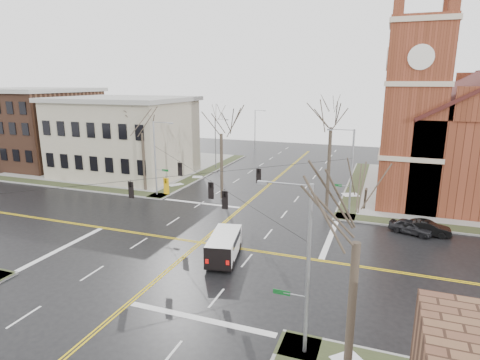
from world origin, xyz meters
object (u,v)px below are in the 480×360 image
(parked_car_a, at_px, (411,227))
(parked_car_b, at_px, (427,228))
(tree_nw_near, at_px, (221,129))
(tree_se, at_px, (357,231))
(church, at_px, (480,127))
(signal_pole_se, at_px, (305,266))
(tree_nw_far, at_px, (142,129))
(signal_pole_ne, at_px, (350,171))
(cargo_van, at_px, (225,244))
(streetlight_north_a, at_px, (216,142))
(tree_ne, at_px, (331,122))
(signal_pole_nw, at_px, (156,156))
(streetlight_north_b, at_px, (256,128))

(parked_car_a, relative_size, parked_car_b, 0.94)
(tree_nw_near, bearing_deg, tree_se, -57.35)
(tree_se, bearing_deg, church, 74.21)
(signal_pole_se, height_order, tree_nw_far, tree_nw_far)
(signal_pole_ne, height_order, tree_nw_far, tree_nw_far)
(cargo_van, bearing_deg, signal_pole_ne, 47.75)
(tree_nw_near, bearing_deg, church, 23.01)
(streetlight_north_a, bearing_deg, tree_nw_near, -64.33)
(tree_ne, bearing_deg, signal_pole_nw, -176.24)
(church, bearing_deg, signal_pole_se, -110.33)
(signal_pole_se, bearing_deg, tree_nw_far, 136.11)
(signal_pole_ne, xyz_separation_m, parked_car_a, (6.02, -2.79, -4.30))
(signal_pole_ne, height_order, signal_pole_se, same)
(tree_nw_near, bearing_deg, signal_pole_nw, -170.46)
(signal_pole_nw, distance_m, tree_nw_near, 8.76)
(signal_pole_se, xyz_separation_m, tree_nw_far, (-25.42, 24.46, 3.02))
(tree_se, bearing_deg, signal_pole_nw, 134.62)
(signal_pole_nw, bearing_deg, parked_car_b, -5.03)
(parked_car_a, distance_m, tree_se, 24.11)
(parked_car_a, bearing_deg, cargo_van, 146.79)
(signal_pole_nw, bearing_deg, tree_nw_far, 152.34)
(signal_pole_ne, height_order, tree_ne, tree_ne)
(streetlight_north_a, distance_m, cargo_van, 33.32)
(parked_car_a, xyz_separation_m, tree_se, (-3.53, -22.68, 7.37))
(church, xyz_separation_m, parked_car_a, (-7.42, -16.07, -7.78))
(streetlight_north_b, bearing_deg, tree_nw_near, -78.29)
(tree_nw_near, bearing_deg, cargo_van, -66.40)
(streetlight_north_b, bearing_deg, signal_pole_ne, -58.95)
(streetlight_north_b, distance_m, tree_nw_far, 35.39)
(church, xyz_separation_m, tree_nw_near, (-28.13, -11.95, -0.06))
(signal_pole_nw, height_order, tree_ne, tree_ne)
(signal_pole_se, xyz_separation_m, tree_se, (2.49, -2.47, 3.08))
(church, relative_size, tree_se, 2.48)
(streetlight_north_a, bearing_deg, parked_car_a, -34.57)
(signal_pole_ne, height_order, cargo_van, signal_pole_ne)
(signal_pole_se, xyz_separation_m, tree_ne, (-2.31, 24.34, 4.73))
(streetlight_north_a, bearing_deg, signal_pole_nw, -92.32)
(signal_pole_se, height_order, streetlight_north_b, signal_pole_se)
(signal_pole_nw, distance_m, parked_car_a, 29.12)
(streetlight_north_a, height_order, tree_ne, tree_ne)
(tree_se, bearing_deg, tree_nw_near, 122.65)
(church, relative_size, tree_ne, 2.05)
(signal_pole_ne, distance_m, signal_pole_se, 23.00)
(tree_se, bearing_deg, streetlight_north_b, 111.54)
(cargo_van, distance_m, tree_se, 17.31)
(cargo_van, relative_size, tree_nw_near, 0.48)
(tree_ne, bearing_deg, church, 37.19)
(signal_pole_se, relative_size, streetlight_north_b, 1.12)
(streetlight_north_a, xyz_separation_m, tree_nw_near, (7.29, -15.16, 3.90))
(cargo_van, bearing_deg, signal_pole_se, -60.37)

